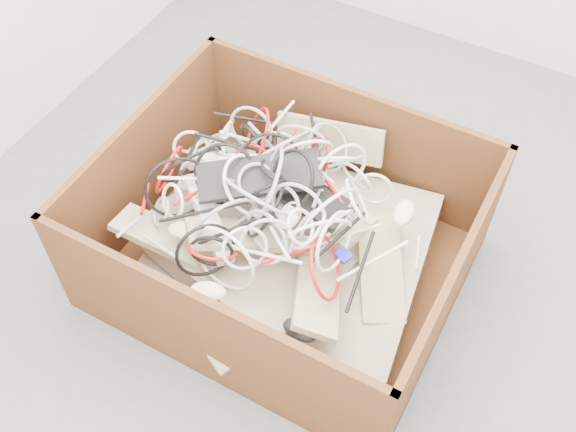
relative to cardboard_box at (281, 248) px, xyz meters
The scene contains 8 objects.
ground 0.25m from the cardboard_box, 27.06° to the left, with size 3.00×3.00×0.00m, color #545456.
cardboard_box is the anchor object (origin of this frame).
keyboard_pile 0.15m from the cardboard_box, 38.09° to the left, with size 1.02×0.98×0.37m.
mice_scatter 0.25m from the cardboard_box, 77.50° to the right, with size 0.81×0.70×0.19m.
power_strip_left 0.36m from the cardboard_box, 165.55° to the left, with size 0.27×0.05×0.04m, color white.
power_strip_right 0.31m from the cardboard_box, 137.38° to the right, with size 0.29×0.06×0.04m, color white.
vga_plug 0.34m from the cardboard_box, 13.21° to the right, with size 0.04×0.04×0.02m, color #0C11C1.
cable_tangle 0.28m from the cardboard_box, behind, with size 0.98×0.82×0.44m.
Camera 1 is at (0.52, -1.34, 2.12)m, focal length 43.17 mm.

